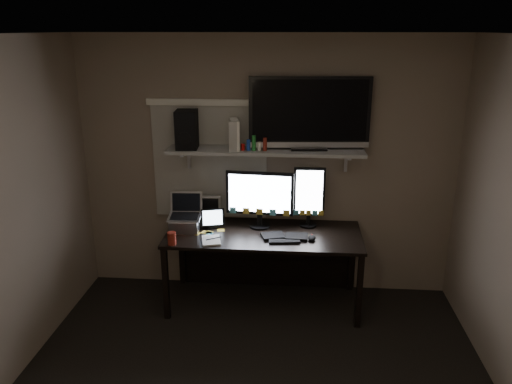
# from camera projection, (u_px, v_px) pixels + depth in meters

# --- Properties ---
(ceiling) EXTENTS (3.60, 3.60, 0.00)m
(ceiling) POSITION_uv_depth(u_px,v_px,m) (248.00, 35.00, 2.71)
(ceiling) COLOR silver
(ceiling) RESTS_ON back_wall
(back_wall) EXTENTS (3.60, 0.00, 3.60)m
(back_wall) POSITION_uv_depth(u_px,v_px,m) (267.00, 168.00, 4.81)
(back_wall) COLOR #756754
(back_wall) RESTS_ON floor
(window_blinds) EXTENTS (1.10, 0.02, 1.10)m
(window_blinds) POSITION_uv_depth(u_px,v_px,m) (210.00, 162.00, 4.82)
(window_blinds) COLOR #B1AD9F
(window_blinds) RESTS_ON back_wall
(desk) EXTENTS (1.80, 0.75, 0.73)m
(desk) POSITION_uv_depth(u_px,v_px,m) (265.00, 245.00, 4.78)
(desk) COLOR black
(desk) RESTS_ON floor
(wall_shelf) EXTENTS (1.80, 0.35, 0.03)m
(wall_shelf) POSITION_uv_depth(u_px,v_px,m) (266.00, 151.00, 4.57)
(wall_shelf) COLOR #A7A6A2
(wall_shelf) RESTS_ON back_wall
(monitor_landscape) EXTENTS (0.64, 0.12, 0.56)m
(monitor_landscape) POSITION_uv_depth(u_px,v_px,m) (260.00, 199.00, 4.67)
(monitor_landscape) COLOR black
(monitor_landscape) RESTS_ON desk
(monitor_portrait) EXTENTS (0.29, 0.06, 0.59)m
(monitor_portrait) POSITION_uv_depth(u_px,v_px,m) (309.00, 197.00, 4.69)
(monitor_portrait) COLOR black
(monitor_portrait) RESTS_ON desk
(keyboard) EXTENTS (0.44, 0.22, 0.03)m
(keyboard) POSITION_uv_depth(u_px,v_px,m) (285.00, 236.00, 4.51)
(keyboard) COLOR black
(keyboard) RESTS_ON desk
(mouse) EXTENTS (0.08, 0.11, 0.04)m
(mouse) POSITION_uv_depth(u_px,v_px,m) (312.00, 238.00, 4.46)
(mouse) COLOR black
(mouse) RESTS_ON desk
(notepad) EXTENTS (0.20, 0.25, 0.01)m
(notepad) POSITION_uv_depth(u_px,v_px,m) (211.00, 240.00, 4.44)
(notepad) COLOR silver
(notepad) RESTS_ON desk
(tablet) EXTENTS (0.24, 0.14, 0.19)m
(tablet) POSITION_uv_depth(u_px,v_px,m) (213.00, 218.00, 4.71)
(tablet) COLOR black
(tablet) RESTS_ON desk
(file_sorter) EXTENTS (0.20, 0.09, 0.25)m
(file_sorter) POSITION_uv_depth(u_px,v_px,m) (208.00, 209.00, 4.87)
(file_sorter) COLOR black
(file_sorter) RESTS_ON desk
(laptop) EXTENTS (0.31, 0.26, 0.34)m
(laptop) POSITION_uv_depth(u_px,v_px,m) (184.00, 214.00, 4.62)
(laptop) COLOR silver
(laptop) RESTS_ON desk
(cup) EXTENTS (0.08, 0.08, 0.11)m
(cup) POSITION_uv_depth(u_px,v_px,m) (172.00, 238.00, 4.36)
(cup) COLOR maroon
(cup) RESTS_ON desk
(sticky_notes) EXTENTS (0.33, 0.28, 0.00)m
(sticky_notes) POSITION_uv_depth(u_px,v_px,m) (207.00, 233.00, 4.60)
(sticky_notes) COLOR gold
(sticky_notes) RESTS_ON desk
(tv) EXTENTS (1.10, 0.29, 0.65)m
(tv) POSITION_uv_depth(u_px,v_px,m) (309.00, 113.00, 4.47)
(tv) COLOR black
(tv) RESTS_ON wall_shelf
(game_console) EXTENTS (0.12, 0.24, 0.27)m
(game_console) POSITION_uv_depth(u_px,v_px,m) (234.00, 134.00, 4.53)
(game_console) COLOR silver
(game_console) RESTS_ON wall_shelf
(speaker) EXTENTS (0.21, 0.25, 0.35)m
(speaker) POSITION_uv_depth(u_px,v_px,m) (187.00, 130.00, 4.54)
(speaker) COLOR black
(speaker) RESTS_ON wall_shelf
(bottles) EXTENTS (0.22, 0.10, 0.14)m
(bottles) POSITION_uv_depth(u_px,v_px,m) (254.00, 143.00, 4.49)
(bottles) COLOR #A50F0C
(bottles) RESTS_ON wall_shelf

